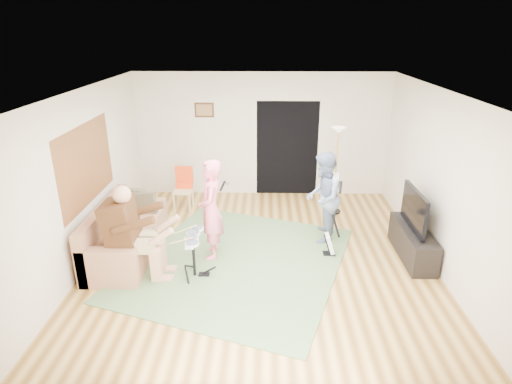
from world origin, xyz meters
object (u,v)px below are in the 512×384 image
Objects in this scene: drum_kit at (194,258)px; tv_cabinet at (412,243)px; singer at (211,210)px; guitar_spare at (330,243)px; sofa at (122,239)px; guitarist at (323,198)px; torchiere_lamp at (337,155)px; television at (414,209)px; dining_chair at (184,194)px.

drum_kit is 0.51× the size of tv_cabinet.
tv_cabinet is (3.30, 0.05, -0.58)m from singer.
singer is at bearing 72.36° from drum_kit.
singer reaches higher than guitar_spare.
guitar_spare is (1.95, 0.07, -0.62)m from singer.
sofa is at bearing -179.14° from guitar_spare.
tv_cabinet is at bearing 80.14° from guitarist.
guitar_spare is 2.07m from torchiere_lamp.
television reaches higher than guitar_spare.
drum_kit is at bearing -168.89° from television.
drum_kit is 0.81× the size of dining_chair.
dining_chair reaches higher than sofa.
guitarist is 0.91× the size of torchiere_lamp.
torchiere_lamp is (2.27, 1.85, 0.39)m from singer.
dining_chair is (0.67, 1.94, 0.03)m from sofa.
tv_cabinet is at bearing 0.00° from television.
guitarist is at bearing -23.05° from dining_chair.
guitarist reaches higher than guitar_spare.
television is (-0.05, -0.00, 0.60)m from tv_cabinet.
dining_chair is at bearing 178.10° from torchiere_lamp.
drum_kit is 3.57m from tv_cabinet.
dining_chair reaches higher than tv_cabinet.
torchiere_lamp is 3.22m from dining_chair.
guitar_spare is (3.45, 0.05, -0.08)m from sofa.
dining_chair is 0.63× the size of tv_cabinet.
drum_kit is 0.84m from singer.
drum_kit is at bearing -45.98° from guitarist.
singer is 1.87× the size of dining_chair.
guitarist is 3.04m from dining_chair.
television is (3.25, 0.05, 0.02)m from singer.
dining_chair is 4.54m from tv_cabinet.
drum_kit is at bearing -26.66° from sofa.
tv_cabinet is (3.50, 0.68, -0.06)m from drum_kit.
singer is (0.20, 0.63, 0.51)m from drum_kit.
sofa is at bearing -154.03° from torchiere_lamp.
torchiere_lamp reaches higher than drum_kit.
television is at bearing 79.41° from guitarist.
torchiere_lamp is (0.40, 1.22, 0.41)m from guitarist.
sofa is 4.29m from torchiere_lamp.
television is at bearing -1.08° from guitar_spare.
guitarist reaches higher than television.
torchiere_lamp is 2.00× the size of dining_chair.
drum_kit is at bearing -169.05° from tv_cabinet.
sofa is 2.05m from dining_chair.
guitar_spare is at bearing 178.92° from television.
singer is 2.95m from torchiere_lamp.
torchiere_lamp is 1.26× the size of tv_cabinet.
torchiere_lamp is 2.09m from television.
sofa is 1.59m from singer.
singer is 2.18m from dining_chair.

